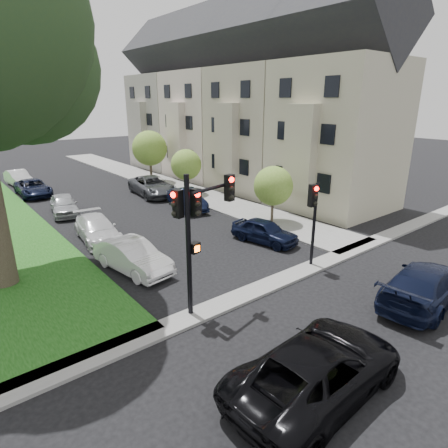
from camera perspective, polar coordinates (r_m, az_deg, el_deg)
ground at (r=14.95m, az=12.35°, el=-12.09°), size 140.00×140.00×0.00m
sidewalk_right at (r=36.87m, az=-10.40°, el=6.52°), size 3.50×44.00×0.12m
sidewalk_cross at (r=16.06m, az=6.80°, el=-9.25°), size 60.00×1.00×0.12m
house_a at (r=27.72m, az=17.15°, el=16.53°), size 7.70×7.55×15.97m
house_b at (r=32.59m, az=5.80°, el=17.38°), size 7.70×7.55×15.97m
house_c at (r=38.32m, az=-2.42°, el=17.60°), size 7.70×7.55×15.97m
house_d at (r=44.58m, az=-8.44°, el=17.55°), size 7.70×7.55×15.97m
small_tree_a at (r=23.34m, az=7.51°, el=5.77°), size 2.44×2.44×3.65m
small_tree_b at (r=30.77m, az=-5.80°, el=8.98°), size 2.48×2.48×3.72m
small_tree_c at (r=35.88m, az=-11.27°, el=11.24°), size 3.21×3.21×4.82m
traffic_signal_main at (r=12.82m, az=-4.10°, el=0.70°), size 2.55×0.72×5.21m
traffic_signal_secondary at (r=17.21m, az=13.46°, el=2.08°), size 0.53×0.43×4.00m
car_cross_near at (r=10.83m, az=14.10°, el=-20.55°), size 5.68×2.85×1.54m
car_cross_far at (r=16.40m, az=28.23°, el=-8.12°), size 5.50×2.76×1.53m
car_parked_0 at (r=20.57m, az=6.20°, el=-1.09°), size 2.27×4.04×1.30m
car_parked_1 at (r=26.85m, az=-5.66°, el=3.75°), size 2.33×4.57×1.44m
car_parked_2 at (r=31.28m, az=-10.83°, el=5.71°), size 3.13×5.77×1.54m
car_parked_5 at (r=17.56m, az=-13.77°, el=-4.80°), size 2.22×4.55×1.43m
car_parked_6 at (r=21.93m, az=-18.77°, el=-0.71°), size 2.37×4.74×1.32m
car_parked_7 at (r=27.70m, az=-23.21°, el=2.72°), size 2.35×4.28×1.38m
car_parked_8 at (r=34.28m, az=-27.09°, el=4.93°), size 2.27×4.80×1.33m
car_parked_9 at (r=39.06m, az=-28.83°, el=6.15°), size 1.81×4.31×1.39m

